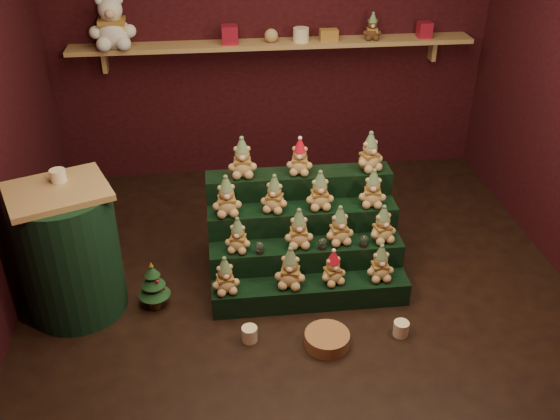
{
  "coord_description": "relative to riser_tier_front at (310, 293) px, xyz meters",
  "views": [
    {
      "loc": [
        -0.57,
        -3.61,
        2.88
      ],
      "look_at": [
        -0.13,
        0.25,
        0.55
      ],
      "focal_mm": 40.0,
      "sensor_mm": 36.0,
      "label": 1
    }
  ],
  "objects": [
    {
      "name": "ground",
      "position": [
        -0.04,
        0.16,
        -0.09
      ],
      "size": [
        4.0,
        4.0,
        0.0
      ],
      "primitive_type": "plane",
      "color": "black",
      "rests_on": "ground"
    },
    {
      "name": "back_wall",
      "position": [
        -0.04,
        2.21,
        1.31
      ],
      "size": [
        4.0,
        0.1,
        2.8
      ],
      "primitive_type": "cube",
      "color": "black",
      "rests_on": "ground"
    },
    {
      "name": "front_wall",
      "position": [
        -0.04,
        -1.89,
        1.31
      ],
      "size": [
        4.0,
        0.1,
        2.8
      ],
      "primitive_type": "cube",
      "color": "black",
      "rests_on": "ground"
    },
    {
      "name": "back_shelf",
      "position": [
        -0.04,
        2.03,
        1.2
      ],
      "size": [
        3.6,
        0.26,
        0.24
      ],
      "color": "tan",
      "rests_on": "ground"
    },
    {
      "name": "riser_tier_front",
      "position": [
        0.0,
        0.0,
        0.0
      ],
      "size": [
        1.4,
        0.22,
        0.18
      ],
      "primitive_type": "cube",
      "color": "black",
      "rests_on": "ground"
    },
    {
      "name": "riser_tier_midfront",
      "position": [
        0.0,
        0.22,
        0.09
      ],
      "size": [
        1.4,
        0.22,
        0.36
      ],
      "primitive_type": "cube",
      "color": "black",
      "rests_on": "ground"
    },
    {
      "name": "riser_tier_midback",
      "position": [
        0.0,
        0.44,
        0.18
      ],
      "size": [
        1.4,
        0.22,
        0.54
      ],
      "primitive_type": "cube",
      "color": "black",
      "rests_on": "ground"
    },
    {
      "name": "riser_tier_back",
      "position": [
        0.0,
        0.66,
        0.27
      ],
      "size": [
        1.4,
        0.22,
        0.72
      ],
      "primitive_type": "cube",
      "color": "black",
      "rests_on": "ground"
    },
    {
      "name": "teddy_0",
      "position": [
        -0.6,
        -0.02,
        0.23
      ],
      "size": [
        0.22,
        0.2,
        0.27
      ],
      "primitive_type": null,
      "rotation": [
        0.0,
        0.0,
        0.17
      ],
      "color": "tan",
      "rests_on": "riser_tier_front"
    },
    {
      "name": "teddy_1",
      "position": [
        -0.15,
        0.0,
        0.24
      ],
      "size": [
        0.26,
        0.24,
        0.3
      ],
      "primitive_type": null,
      "rotation": [
        0.0,
        0.0,
        -0.26
      ],
      "color": "tan",
      "rests_on": "riser_tier_front"
    },
    {
      "name": "teddy_2",
      "position": [
        0.15,
        -0.0,
        0.22
      ],
      "size": [
        0.23,
        0.22,
        0.26
      ],
      "primitive_type": null,
      "rotation": [
        0.0,
        0.0,
        0.33
      ],
      "color": "tan",
      "rests_on": "riser_tier_front"
    },
    {
      "name": "teddy_3",
      "position": [
        0.49,
        0.01,
        0.23
      ],
      "size": [
        0.2,
        0.18,
        0.27
      ],
      "primitive_type": null,
      "rotation": [
        0.0,
        0.0,
        0.02
      ],
      "color": "tan",
      "rests_on": "riser_tier_front"
    },
    {
      "name": "teddy_4",
      "position": [
        -0.49,
        0.21,
        0.4
      ],
      "size": [
        0.22,
        0.21,
        0.26
      ],
      "primitive_type": null,
      "rotation": [
        0.0,
        0.0,
        -0.25
      ],
      "color": "tan",
      "rests_on": "riser_tier_midfront"
    },
    {
      "name": "teddy_5",
      "position": [
        -0.06,
        0.22,
        0.41
      ],
      "size": [
        0.21,
        0.19,
        0.29
      ],
      "primitive_type": null,
      "rotation": [
        0.0,
        0.0,
        -0.03
      ],
      "color": "tan",
      "rests_on": "riser_tier_midfront"
    },
    {
      "name": "teddy_6",
      "position": [
        0.24,
        0.23,
        0.41
      ],
      "size": [
        0.23,
        0.21,
        0.29
      ],
      "primitive_type": null,
      "rotation": [
        0.0,
        0.0,
        0.15
      ],
      "color": "tan",
      "rests_on": "riser_tier_midfront"
    },
    {
      "name": "teddy_7",
      "position": [
        0.55,
        0.22,
        0.41
      ],
      "size": [
        0.24,
        0.22,
        0.28
      ],
      "primitive_type": null,
      "rotation": [
        0.0,
        0.0,
        0.26
      ],
      "color": "tan",
      "rests_on": "riser_tier_midfront"
    },
    {
      "name": "teddy_8",
      "position": [
        -0.55,
        0.42,
        0.6
      ],
      "size": [
        0.22,
        0.2,
        0.3
      ],
      "primitive_type": null,
      "rotation": [
        0.0,
        0.0,
        0.05
      ],
      "color": "tan",
      "rests_on": "riser_tier_midback"
    },
    {
      "name": "teddy_9",
      "position": [
        -0.21,
        0.43,
        0.59
      ],
      "size": [
        0.25,
        0.24,
        0.28
      ],
      "primitive_type": null,
      "rotation": [
        0.0,
        0.0,
        -0.37
      ],
      "color": "tan",
      "rests_on": "riser_tier_midback"
    },
    {
      "name": "teddy_10",
      "position": [
        0.12,
        0.44,
        0.59
      ],
      "size": [
        0.21,
        0.19,
        0.29
      ],
      "primitive_type": null,
      "rotation": [
        0.0,
        0.0,
        0.01
      ],
      "color": "tan",
      "rests_on": "riser_tier_midback"
    },
    {
      "name": "teddy_11",
      "position": [
        0.51,
        0.42,
        0.59
      ],
      "size": [
        0.23,
        0.21,
        0.28
      ],
      "primitive_type": null,
      "rotation": [
        0.0,
        0.0,
        -0.18
      ],
      "color": "tan",
      "rests_on": "riser_tier_midback"
    },
    {
      "name": "teddy_12",
      "position": [
        -0.42,
        0.66,
        0.78
      ],
      "size": [
        0.22,
        0.2,
        0.3
      ],
      "primitive_type": null,
      "rotation": [
        0.0,
        0.0,
        -0.05
      ],
      "color": "tan",
      "rests_on": "riser_tier_back"
    },
    {
      "name": "teddy_13",
      "position": [
        0.0,
        0.65,
        0.77
      ],
      "size": [
        0.22,
        0.21,
        0.27
      ],
      "primitive_type": null,
      "rotation": [
        0.0,
        0.0,
        -0.2
      ],
      "color": "tan",
      "rests_on": "riser_tier_back"
    },
    {
      "name": "teddy_14",
      "position": [
        0.53,
        0.65,
        0.78
      ],
      "size": [
        0.26,
        0.25,
        0.29
      ],
      "primitive_type": null,
      "rotation": [
        0.0,
        0.0,
        0.38
      ],
      "color": "tan",
      "rests_on": "riser_tier_back"
    },
    {
      "name": "snow_globe_a",
      "position": [
        -0.34,
        0.16,
        0.31
      ],
      "size": [
        0.06,
        0.06,
        0.09
      ],
      "color": "black",
      "rests_on": "riser_tier_midfront"
    },
    {
      "name": "snow_globe_b",
      "position": [
        0.1,
        0.16,
        0.31
      ],
      "size": [
        0.06,
        0.06,
        0.08
      ],
      "color": "black",
      "rests_on": "riser_tier_midfront"
    },
    {
      "name": "snow_globe_c",
      "position": [
        0.4,
        0.16,
        0.31
      ],
      "size": [
        0.07,
        0.07,
        0.09
      ],
      "color": "black",
      "rests_on": "riser_tier_midfront"
    },
    {
      "name": "side_table",
      "position": [
        -1.64,
        0.16,
        0.38
      ],
      "size": [
        0.78,
        0.72,
        0.96
      ],
      "rotation": [
        0.0,
        0.0,
        0.38
      ],
      "color": "tan",
      "rests_on": "ground"
    },
    {
      "name": "table_ornament",
      "position": [
        -1.64,
        0.26,
        0.91
      ],
      "size": [
        0.1,
        0.1,
        0.08
      ],
      "primitive_type": "cylinder",
      "color": "beige",
      "rests_on": "side_table"
    },
    {
      "name": "mini_christmas_tree",
      "position": [
        -1.1,
        0.1,
        0.09
      ],
      "size": [
        0.22,
        0.22,
        0.38
      ],
      "rotation": [
        0.0,
        0.0,
        0.05
      ],
      "color": "#453118",
      "rests_on": "ground"
    },
    {
      "name": "mug_left",
      "position": [
        -0.46,
        -0.33,
        -0.04
      ],
      "size": [
        0.11,
        0.11,
        0.11
      ],
      "primitive_type": "cylinder",
      "color": "beige",
      "rests_on": "ground"
    },
    {
      "name": "mug_right",
      "position": [
        0.55,
        -0.39,
        -0.04
      ],
      "size": [
        0.1,
        0.1,
        0.1
      ],
      "primitive_type": "cylinder",
      "color": "beige",
      "rests_on": "ground"
    },
    {
      "name": "wicker_basket",
      "position": [
        0.04,
        -0.43,
        -0.04
      ],
      "size": [
        0.36,
        0.36,
        0.09
      ],
      "primitive_type": "cylinder",
      "rotation": [
        0.0,
        0.0,
        -0.24
      ],
      "color": "#A56D42",
      "rests_on": "ground"
    },
    {
      "name": "white_bear",
      "position": [
        -1.42,
        2.0,
        1.51
      ],
      "size": [
        0.42,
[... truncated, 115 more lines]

